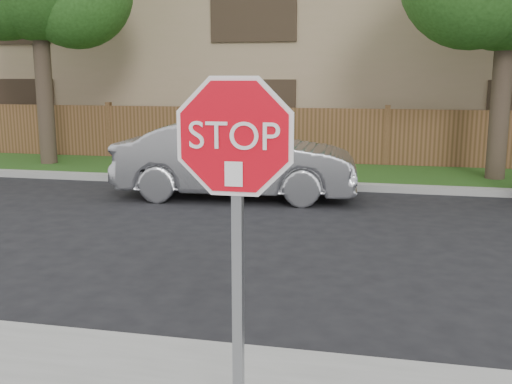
# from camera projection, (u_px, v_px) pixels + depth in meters

# --- Properties ---
(ground) EXTENTS (90.00, 90.00, 0.00)m
(ground) POSITION_uv_depth(u_px,v_px,m) (377.00, 368.00, 5.21)
(ground) COLOR black
(ground) RESTS_ON ground
(far_curb) EXTENTS (70.00, 0.30, 0.15)m
(far_curb) POSITION_uv_depth(u_px,v_px,m) (384.00, 188.00, 13.01)
(far_curb) COLOR gray
(far_curb) RESTS_ON ground
(grass_strip) EXTENTS (70.00, 3.00, 0.12)m
(grass_strip) POSITION_uv_depth(u_px,v_px,m) (385.00, 176.00, 14.59)
(grass_strip) COLOR #1E4714
(grass_strip) RESTS_ON ground
(fence) EXTENTS (70.00, 0.12, 1.60)m
(fence) POSITION_uv_depth(u_px,v_px,m) (387.00, 139.00, 15.98)
(fence) COLOR #4D351B
(fence) RESTS_ON ground
(apartment_building) EXTENTS (35.20, 9.20, 7.20)m
(apartment_building) POSITION_uv_depth(u_px,v_px,m) (391.00, 44.00, 20.82)
(apartment_building) COLOR tan
(apartment_building) RESTS_ON ground
(stop_sign) EXTENTS (1.01, 0.13, 2.55)m
(stop_sign) POSITION_uv_depth(u_px,v_px,m) (236.00, 189.00, 3.62)
(stop_sign) COLOR gray
(stop_sign) RESTS_ON sidewalk_near
(sedan_left) EXTENTS (4.99, 2.07, 1.61)m
(sedan_left) POSITION_uv_depth(u_px,v_px,m) (237.00, 159.00, 12.24)
(sedan_left) COLOR #A1A1A5
(sedan_left) RESTS_ON ground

